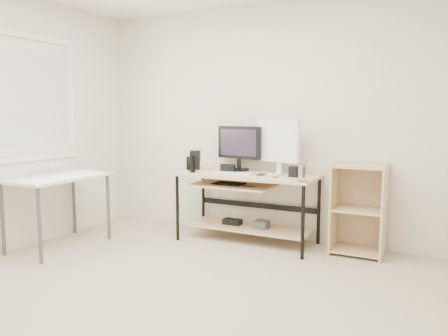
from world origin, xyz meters
TOP-DOWN VIEW (x-y plane):
  - room at (-0.14, 0.04)m, footprint 4.01×4.01m
  - desk at (-0.03, 1.66)m, footprint 1.50×0.65m
  - side_table at (-1.68, 0.60)m, footprint 0.60×1.00m
  - shelf_unit at (1.15, 1.82)m, footprint 0.50×0.40m
  - black_monitor at (-0.20, 1.86)m, footprint 0.55×0.23m
  - white_imac at (0.29, 1.82)m, footprint 0.53×0.24m
  - keyboard at (-0.13, 1.57)m, footprint 0.43×0.13m
  - mouse at (0.36, 1.55)m, footprint 0.12×0.14m
  - center_speaker at (-0.27, 1.73)m, footprint 0.17×0.10m
  - speaker_left at (-0.68, 1.72)m, footprint 0.14×0.14m
  - speaker_right at (0.52, 1.66)m, footprint 0.10×0.10m
  - audio_controller at (-0.70, 1.64)m, footprint 0.08×0.06m
  - volume_puck at (-0.57, 1.47)m, footprint 0.07×0.07m
  - smartphone at (0.17, 1.64)m, footprint 0.07×0.12m
  - coaster at (0.69, 1.39)m, footprint 0.11×0.11m
  - drinking_glass at (0.69, 1.39)m, footprint 0.09×0.09m

SIDE VIEW (x-z plane):
  - shelf_unit at x=1.15m, z-range 0.00..0.90m
  - desk at x=-0.03m, z-range 0.16..0.91m
  - side_table at x=-1.68m, z-range 0.30..1.05m
  - coaster at x=0.69m, z-range 0.75..0.76m
  - smartphone at x=0.17m, z-range 0.75..0.76m
  - keyboard at x=-0.13m, z-range 0.75..0.76m
  - volume_puck at x=-0.57m, z-range 0.75..0.78m
  - mouse at x=0.36m, z-range 0.75..0.79m
  - center_speaker at x=-0.27m, z-range 0.75..0.83m
  - speaker_right at x=0.52m, z-range 0.75..0.86m
  - audio_controller at x=-0.70m, z-range 0.75..0.91m
  - drinking_glass at x=0.69m, z-range 0.76..0.91m
  - speaker_left at x=-0.68m, z-range 0.76..0.97m
  - black_monitor at x=-0.20m, z-range 0.79..1.29m
  - white_imac at x=0.29m, z-range 0.80..1.38m
  - room at x=-0.14m, z-range 0.01..2.63m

